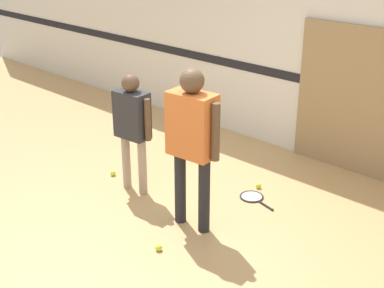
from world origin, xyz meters
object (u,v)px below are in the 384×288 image
person_instructor (192,133)px  tennis_ball_stray_left (113,173)px  racket_spare_on_floor (253,197)px  tennis_ball_by_spare_racket (258,186)px  tennis_ball_near_instructor (159,248)px  person_student_left (132,121)px

person_instructor → tennis_ball_stray_left: person_instructor is taller
racket_spare_on_floor → tennis_ball_stray_left: tennis_ball_stray_left is taller
racket_spare_on_floor → tennis_ball_by_spare_racket: size_ratio=8.07×
tennis_ball_near_instructor → tennis_ball_stray_left: 1.74m
tennis_ball_by_spare_racket → tennis_ball_stray_left: same height
racket_spare_on_floor → tennis_ball_by_spare_racket: 0.26m
person_instructor → racket_spare_on_floor: bearing=77.6°
person_student_left → tennis_ball_near_instructor: 1.53m
tennis_ball_by_spare_racket → racket_spare_on_floor: bearing=-67.7°
tennis_ball_by_spare_racket → tennis_ball_stray_left: 1.79m
person_instructor → tennis_ball_near_instructor: (0.07, -0.55, -1.00)m
racket_spare_on_floor → tennis_ball_near_instructor: bearing=-77.3°
racket_spare_on_floor → tennis_ball_stray_left: bearing=-141.8°
person_instructor → tennis_ball_near_instructor: size_ratio=25.40×
person_instructor → person_student_left: size_ratio=1.19×
person_student_left → tennis_ball_stray_left: (-0.49, 0.07, -0.83)m
person_student_left → tennis_ball_by_spare_racket: size_ratio=21.26×
person_instructor → racket_spare_on_floor: 1.37m
person_instructor → tennis_ball_near_instructor: person_instructor is taller
person_instructor → person_student_left: 1.04m
person_instructor → person_student_left: bearing=168.2°
racket_spare_on_floor → tennis_ball_near_instructor: (-0.05, -1.45, 0.02)m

